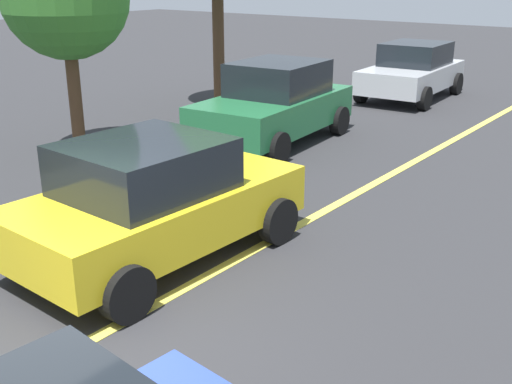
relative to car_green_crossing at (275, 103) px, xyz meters
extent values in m
plane|color=#2D2D30|center=(-7.63, -3.07, -0.85)|extent=(80.00, 80.00, 0.00)
cube|color=#E0D14C|center=(-4.63, -3.07, -0.84)|extent=(28.00, 0.16, 0.01)
cube|color=#236B3D|center=(-0.06, -0.01, -0.18)|extent=(4.18, 2.21, 0.69)
cube|color=black|center=(0.14, 0.01, 0.51)|extent=(2.07, 1.80, 0.69)
cylinder|color=black|center=(-1.33, -1.05, -0.53)|extent=(0.66, 0.28, 0.64)
cylinder|color=black|center=(-1.50, 0.80, -0.53)|extent=(0.66, 0.28, 0.64)
cylinder|color=black|center=(1.39, -0.81, -0.53)|extent=(0.66, 0.28, 0.64)
cylinder|color=black|center=(1.22, 1.04, -0.53)|extent=(0.66, 0.28, 0.64)
cube|color=#B7BABF|center=(6.29, -0.30, -0.21)|extent=(4.14, 2.06, 0.63)
cube|color=black|center=(6.49, -0.29, 0.41)|extent=(2.03, 1.72, 0.63)
cylinder|color=black|center=(4.98, -1.30, -0.53)|extent=(0.65, 0.26, 0.64)
cylinder|color=black|center=(4.87, 0.52, -0.53)|extent=(0.65, 0.26, 0.64)
cylinder|color=black|center=(7.72, -1.12, -0.53)|extent=(0.65, 0.26, 0.64)
cylinder|color=black|center=(7.61, 0.69, -0.53)|extent=(0.65, 0.26, 0.64)
cube|color=gold|center=(-5.56, -2.20, -0.21)|extent=(3.88, 1.97, 0.63)
cube|color=black|center=(-5.76, -2.20, 0.42)|extent=(1.89, 1.69, 0.63)
cylinder|color=black|center=(-4.23, -1.32, -0.53)|extent=(0.65, 0.24, 0.64)
cylinder|color=black|center=(-4.30, -3.17, -0.53)|extent=(0.65, 0.24, 0.64)
cylinder|color=black|center=(-6.83, -1.24, -0.53)|extent=(0.65, 0.24, 0.64)
cylinder|color=black|center=(-6.89, -3.08, -0.53)|extent=(0.65, 0.24, 0.64)
cylinder|color=#513823|center=(2.16, 3.43, 0.83)|extent=(0.31, 0.31, 3.36)
cylinder|color=#513823|center=(-3.17, 2.57, 0.37)|extent=(0.26, 0.26, 2.42)
camera|label=1|loc=(-10.67, -7.69, 2.68)|focal=43.68mm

